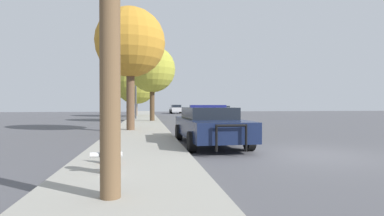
{
  "coord_description": "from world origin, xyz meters",
  "views": [
    {
      "loc": [
        -4.81,
        -8.19,
        1.49
      ],
      "look_at": [
        -0.57,
        19.23,
        1.17
      ],
      "focal_mm": 28.0,
      "sensor_mm": 36.0,
      "label": 1
    }
  ],
  "objects_px": {
    "tree_sidewalk_near": "(130,43)",
    "traffic_cone": "(108,150)",
    "traffic_light": "(149,81)",
    "fire_hydrant": "(106,152)",
    "tree_sidewalk_far": "(136,83)",
    "car_background_distant": "(176,109)",
    "police_car": "(209,125)",
    "car_background_oncoming": "(220,112)",
    "tree_sidewalk_mid": "(152,69)"
  },
  "relations": [
    {
      "from": "police_car",
      "to": "traffic_light",
      "type": "relative_size",
      "value": 1.03
    },
    {
      "from": "fire_hydrant",
      "to": "car_background_oncoming",
      "type": "bearing_deg",
      "value": 70.83
    },
    {
      "from": "traffic_light",
      "to": "car_background_oncoming",
      "type": "distance_m",
      "value": 7.86
    },
    {
      "from": "traffic_light",
      "to": "car_background_oncoming",
      "type": "xyz_separation_m",
      "value": [
        7.23,
        0.67,
        -2.99
      ]
    },
    {
      "from": "car_background_oncoming",
      "to": "tree_sidewalk_near",
      "type": "relative_size",
      "value": 0.71
    },
    {
      "from": "fire_hydrant",
      "to": "tree_sidewalk_mid",
      "type": "distance_m",
      "value": 19.71
    },
    {
      "from": "tree_sidewalk_near",
      "to": "tree_sidewalk_mid",
      "type": "relative_size",
      "value": 1.04
    },
    {
      "from": "car_background_distant",
      "to": "car_background_oncoming",
      "type": "distance_m",
      "value": 19.11
    },
    {
      "from": "traffic_light",
      "to": "car_background_distant",
      "type": "bearing_deg",
      "value": 76.77
    },
    {
      "from": "traffic_cone",
      "to": "traffic_light",
      "type": "bearing_deg",
      "value": 87.01
    },
    {
      "from": "car_background_oncoming",
      "to": "traffic_light",
      "type": "bearing_deg",
      "value": 0.79
    },
    {
      "from": "tree_sidewalk_mid",
      "to": "traffic_cone",
      "type": "distance_m",
      "value": 18.77
    },
    {
      "from": "fire_hydrant",
      "to": "traffic_light",
      "type": "height_order",
      "value": "traffic_light"
    },
    {
      "from": "traffic_cone",
      "to": "tree_sidewalk_mid",
      "type": "bearing_deg",
      "value": 85.6
    },
    {
      "from": "police_car",
      "to": "tree_sidewalk_mid",
      "type": "relative_size",
      "value": 0.84
    },
    {
      "from": "car_background_distant",
      "to": "tree_sidewalk_mid",
      "type": "bearing_deg",
      "value": -100.27
    },
    {
      "from": "tree_sidewalk_near",
      "to": "tree_sidewalk_mid",
      "type": "distance_m",
      "value": 9.13
    },
    {
      "from": "traffic_cone",
      "to": "car_background_distant",
      "type": "bearing_deg",
      "value": 82.14
    },
    {
      "from": "tree_sidewalk_near",
      "to": "traffic_cone",
      "type": "distance_m",
      "value": 10.24
    },
    {
      "from": "traffic_light",
      "to": "tree_sidewalk_far",
      "type": "distance_m",
      "value": 8.1
    },
    {
      "from": "traffic_light",
      "to": "car_background_distant",
      "type": "relative_size",
      "value": 1.13
    },
    {
      "from": "tree_sidewalk_near",
      "to": "traffic_light",
      "type": "bearing_deg",
      "value": 85.16
    },
    {
      "from": "car_background_distant",
      "to": "car_background_oncoming",
      "type": "xyz_separation_m",
      "value": [
        2.63,
        -18.93,
        -0.03
      ]
    },
    {
      "from": "traffic_light",
      "to": "tree_sidewalk_mid",
      "type": "xyz_separation_m",
      "value": [
        0.25,
        -3.93,
        0.72
      ]
    },
    {
      "from": "police_car",
      "to": "traffic_light",
      "type": "distance_m",
      "value": 18.84
    },
    {
      "from": "car_background_oncoming",
      "to": "tree_sidewalk_mid",
      "type": "bearing_deg",
      "value": 28.88
    },
    {
      "from": "car_background_oncoming",
      "to": "tree_sidewalk_far",
      "type": "xyz_separation_m",
      "value": [
        -8.68,
        7.3,
        3.42
      ]
    },
    {
      "from": "tree_sidewalk_near",
      "to": "tree_sidewalk_mid",
      "type": "bearing_deg",
      "value": 81.53
    },
    {
      "from": "fire_hydrant",
      "to": "car_background_oncoming",
      "type": "distance_m",
      "value": 25.27
    },
    {
      "from": "tree_sidewalk_far",
      "to": "tree_sidewalk_mid",
      "type": "distance_m",
      "value": 12.02
    },
    {
      "from": "tree_sidewalk_near",
      "to": "traffic_cone",
      "type": "height_order",
      "value": "tree_sidewalk_near"
    },
    {
      "from": "car_background_distant",
      "to": "traffic_cone",
      "type": "distance_m",
      "value": 42.21
    },
    {
      "from": "car_background_distant",
      "to": "tree_sidewalk_far",
      "type": "relative_size",
      "value": 0.68
    },
    {
      "from": "car_background_distant",
      "to": "tree_sidewalk_near",
      "type": "distance_m",
      "value": 33.29
    },
    {
      "from": "tree_sidewalk_mid",
      "to": "traffic_cone",
      "type": "bearing_deg",
      "value": -94.4
    },
    {
      "from": "tree_sidewalk_mid",
      "to": "traffic_cone",
      "type": "xyz_separation_m",
      "value": [
        -1.41,
        -18.28,
        -4.02
      ]
    },
    {
      "from": "traffic_light",
      "to": "car_background_distant",
      "type": "height_order",
      "value": "traffic_light"
    },
    {
      "from": "police_car",
      "to": "car_background_distant",
      "type": "distance_m",
      "value": 38.17
    },
    {
      "from": "traffic_light",
      "to": "car_background_distant",
      "type": "distance_m",
      "value": 20.35
    },
    {
      "from": "tree_sidewalk_far",
      "to": "traffic_cone",
      "type": "distance_m",
      "value": 30.41
    },
    {
      "from": "traffic_light",
      "to": "tree_sidewalk_far",
      "type": "bearing_deg",
      "value": 100.28
    },
    {
      "from": "police_car",
      "to": "tree_sidewalk_far",
      "type": "height_order",
      "value": "tree_sidewalk_far"
    },
    {
      "from": "tree_sidewalk_far",
      "to": "tree_sidewalk_mid",
      "type": "xyz_separation_m",
      "value": [
        1.69,
        -11.89,
        0.29
      ]
    },
    {
      "from": "car_background_oncoming",
      "to": "tree_sidewalk_mid",
      "type": "height_order",
      "value": "tree_sidewalk_mid"
    },
    {
      "from": "tree_sidewalk_far",
      "to": "tree_sidewalk_near",
      "type": "xyz_separation_m",
      "value": [
        0.35,
        -20.92,
        0.64
      ]
    },
    {
      "from": "fire_hydrant",
      "to": "tree_sidewalk_far",
      "type": "relative_size",
      "value": 0.12
    },
    {
      "from": "fire_hydrant",
      "to": "car_background_distant",
      "type": "height_order",
      "value": "car_background_distant"
    },
    {
      "from": "tree_sidewalk_near",
      "to": "tree_sidewalk_mid",
      "type": "height_order",
      "value": "tree_sidewalk_near"
    },
    {
      "from": "traffic_light",
      "to": "tree_sidewalk_far",
      "type": "xyz_separation_m",
      "value": [
        -1.44,
        7.96,
        0.43
      ]
    },
    {
      "from": "police_car",
      "to": "traffic_cone",
      "type": "relative_size",
      "value": 8.82
    }
  ]
}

